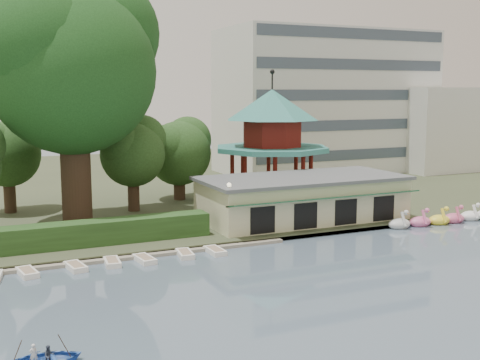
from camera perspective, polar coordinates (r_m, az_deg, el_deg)
ground_plane at (r=32.21m, az=10.24°, el=-13.42°), size 220.00×220.00×0.00m
shore at (r=79.28m, az=-11.49°, el=-0.23°), size 220.00×70.00×0.40m
embankment at (r=46.70m, az=-1.90°, el=-6.16°), size 220.00×0.60×0.30m
dock at (r=43.65m, az=-16.70°, el=-7.61°), size 34.00×1.60×0.24m
boathouse at (r=54.68m, az=5.95°, el=-1.66°), size 18.60×9.39×3.90m
pavilion at (r=63.74m, az=3.04°, el=4.44°), size 12.40×12.40×13.50m
office_building at (r=88.83m, az=9.94°, el=6.90°), size 38.00×18.00×20.00m
hedge at (r=46.30m, az=-21.01°, el=-5.39°), size 30.00×2.00×1.80m
lamp_post at (r=48.11m, az=-1.03°, el=-1.83°), size 0.36×0.36×4.28m
big_tree at (r=53.47m, az=-15.54°, el=11.10°), size 15.53×14.47×21.87m
small_trees at (r=56.71m, az=-19.29°, el=1.93°), size 40.24×16.61×9.51m
swan_boats at (r=60.08m, az=21.19°, el=-3.20°), size 19.67×2.12×1.92m
moored_rowboats at (r=42.10m, az=-19.06°, el=-8.23°), size 27.01×2.80×0.36m
rowboat_with_passengers at (r=28.49m, az=-18.32°, el=-15.61°), size 5.27×4.00×2.01m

